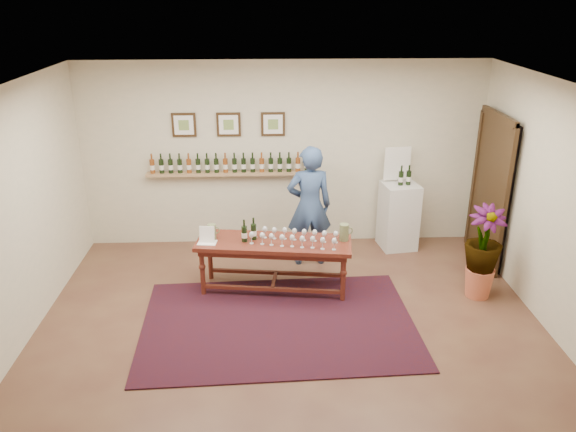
{
  "coord_description": "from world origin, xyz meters",
  "views": [
    {
      "loc": [
        -0.27,
        -5.65,
        3.72
      ],
      "look_at": [
        0.0,
        0.8,
        1.1
      ],
      "focal_mm": 35.0,
      "sensor_mm": 36.0,
      "label": 1
    }
  ],
  "objects_px": {
    "potted_plant": "(483,252)",
    "tasting_table": "(274,248)",
    "display_pedestal": "(398,216)",
    "person": "(309,206)"
  },
  "relations": [
    {
      "from": "display_pedestal",
      "to": "person",
      "type": "bearing_deg",
      "value": -160.79
    },
    {
      "from": "display_pedestal",
      "to": "person",
      "type": "relative_size",
      "value": 0.58
    },
    {
      "from": "tasting_table",
      "to": "person",
      "type": "xyz_separation_m",
      "value": [
        0.52,
        0.78,
        0.28
      ]
    },
    {
      "from": "tasting_table",
      "to": "display_pedestal",
      "type": "bearing_deg",
      "value": 40.97
    },
    {
      "from": "potted_plant",
      "to": "display_pedestal",
      "type": "bearing_deg",
      "value": 114.88
    },
    {
      "from": "tasting_table",
      "to": "display_pedestal",
      "type": "height_order",
      "value": "display_pedestal"
    },
    {
      "from": "tasting_table",
      "to": "potted_plant",
      "type": "xyz_separation_m",
      "value": [
        2.64,
        -0.28,
        0.02
      ]
    },
    {
      "from": "display_pedestal",
      "to": "potted_plant",
      "type": "relative_size",
      "value": 0.95
    },
    {
      "from": "tasting_table",
      "to": "person",
      "type": "height_order",
      "value": "person"
    },
    {
      "from": "potted_plant",
      "to": "tasting_table",
      "type": "bearing_deg",
      "value": 173.95
    }
  ]
}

